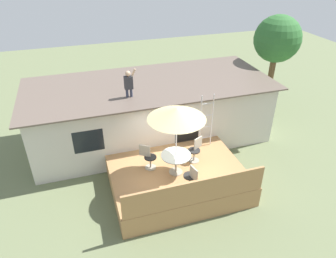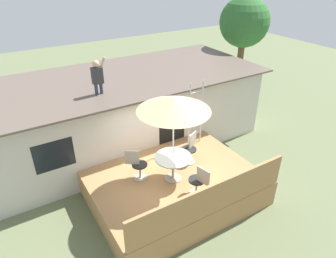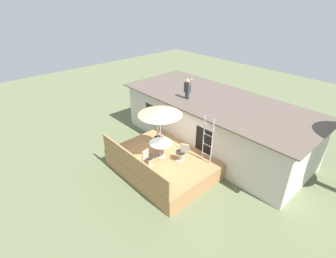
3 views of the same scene
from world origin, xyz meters
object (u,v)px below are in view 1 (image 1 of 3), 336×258
(patio_chair_near, at_px, (191,177))
(step_ladder, at_px, (206,121))
(patio_chair_right, at_px, (195,150))
(person_figure, at_px, (129,82))
(patio_chair_left, at_px, (148,157))
(backyard_tree, at_px, (277,40))
(patio_table, at_px, (176,159))
(patio_umbrella, at_px, (177,114))

(patio_chair_near, bearing_deg, step_ladder, -45.71)
(patio_chair_right, bearing_deg, person_figure, -76.40)
(patio_chair_left, bearing_deg, person_figure, 127.34)
(person_figure, bearing_deg, patio_chair_right, -49.37)
(backyard_tree, bearing_deg, patio_chair_right, -144.05)
(patio_table, xyz_separation_m, person_figure, (-0.99, 2.69, 1.89))
(person_figure, height_order, backyard_tree, backyard_tree)
(patio_chair_right, bearing_deg, patio_umbrella, 0.00)
(person_figure, relative_size, patio_chair_right, 1.21)
(patio_chair_right, bearing_deg, patio_table, 0.00)
(patio_table, relative_size, patio_chair_left, 1.13)
(step_ladder, relative_size, person_figure, 1.98)
(patio_chair_left, bearing_deg, patio_chair_right, 30.60)
(patio_table, height_order, patio_umbrella, patio_umbrella)
(step_ladder, distance_m, patio_chair_right, 1.27)
(person_figure, relative_size, backyard_tree, 0.23)
(step_ladder, xyz_separation_m, patio_chair_left, (-2.50, -0.72, -0.64))
(patio_chair_near, relative_size, backyard_tree, 0.19)
(patio_chair_left, bearing_deg, patio_umbrella, 0.00)
(patio_table, height_order, step_ladder, step_ladder)
(person_figure, height_order, patio_chair_left, person_figure)
(step_ladder, bearing_deg, patio_umbrella, -142.41)
(patio_chair_near, bearing_deg, patio_table, -0.00)
(patio_chair_left, relative_size, backyard_tree, 0.19)
(patio_chair_near, bearing_deg, person_figure, 5.81)
(patio_chair_right, xyz_separation_m, patio_chair_near, (-0.71, -1.40, 0.00))
(patio_chair_left, relative_size, patio_chair_right, 1.00)
(backyard_tree, bearing_deg, patio_umbrella, -145.16)
(patio_chair_left, distance_m, patio_chair_right, 1.76)
(patio_chair_right, relative_size, patio_chair_near, 1.00)
(patio_table, relative_size, patio_chair_near, 1.13)
(step_ladder, xyz_separation_m, patio_chair_right, (-0.74, -0.81, -0.64))
(patio_table, height_order, patio_chair_left, patio_chair_left)
(step_ladder, bearing_deg, backyard_tree, 33.91)
(patio_table, bearing_deg, backyard_tree, 34.84)
(person_figure, relative_size, patio_chair_near, 1.21)
(step_ladder, bearing_deg, patio_chair_left, -163.96)
(patio_umbrella, xyz_separation_m, step_ladder, (1.65, 1.27, -1.25))
(patio_umbrella, relative_size, step_ladder, 1.15)
(person_figure, bearing_deg, patio_table, -69.85)
(patio_chair_right, xyz_separation_m, backyard_tree, (5.86, 4.25, 2.45))
(person_figure, bearing_deg, patio_chair_near, -71.78)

